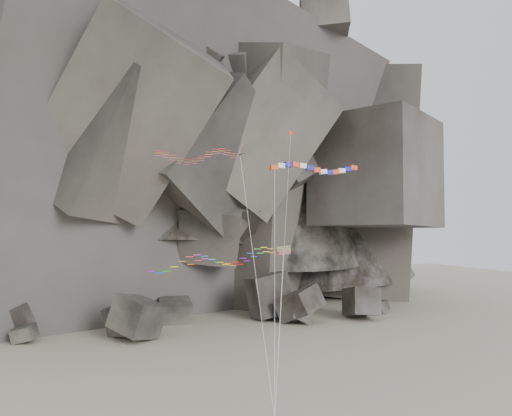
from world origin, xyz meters
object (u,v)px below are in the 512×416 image
object	(u,v)px
banner_kite	(315,169)
parafoil_kite	(215,259)
delta_kite	(195,155)
pennant_kite	(287,194)

from	to	relation	value
banner_kite	parafoil_kite	size ratio (longest dim) A/B	1.52
delta_kite	banner_kite	xyz separation A→B (m)	(14.02, 1.74, -0.64)
banner_kite	parafoil_kite	bearing A→B (deg)	-155.94
banner_kite	pennant_kite	distance (m)	10.17
banner_kite	parafoil_kite	xyz separation A→B (m)	(-12.95, -5.01, -9.30)
parafoil_kite	delta_kite	bearing A→B (deg)	124.17
banner_kite	pennant_kite	world-z (taller)	pennant_kite
delta_kite	parafoil_kite	xyz separation A→B (m)	(1.07, -3.27, -9.94)
banner_kite	delta_kite	bearing A→B (deg)	-170.02
delta_kite	banner_kite	size ratio (longest dim) A/B	1.07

